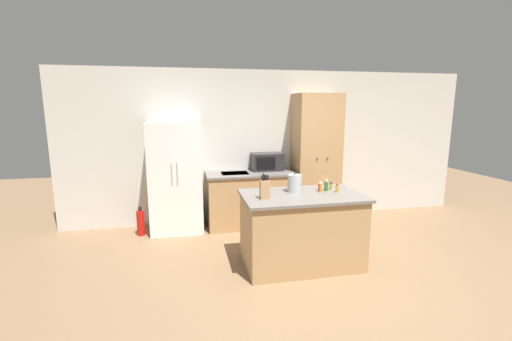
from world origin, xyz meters
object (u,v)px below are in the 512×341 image
knife_block (265,189)px  pantry_cabinet (316,158)px  spice_bottle_short_red (326,185)px  spice_bottle_amber_oil (331,186)px  refrigerator (176,177)px  fire_extinguisher (141,222)px  spice_bottle_green_herb (321,187)px  microwave (267,162)px  spice_bottle_tall_dark (320,187)px  kettle (294,183)px  spice_bottle_pale_salt (337,188)px

knife_block → pantry_cabinet: bearing=52.6°
spice_bottle_short_red → spice_bottle_amber_oil: bearing=24.6°
refrigerator → spice_bottle_amber_oil: (2.01, -1.43, 0.09)m
fire_extinguisher → spice_bottle_green_herb: bearing=-30.7°
microwave → spice_bottle_green_herb: (0.29, -1.66, -0.08)m
knife_block → spice_bottle_tall_dark: (0.79, 0.24, -0.07)m
microwave → fire_extinguisher: (-2.10, -0.25, -0.85)m
pantry_cabinet → knife_block: (-1.31, -1.72, -0.07)m
spice_bottle_short_red → refrigerator: bearing=142.6°
knife_block → spice_bottle_amber_oil: bearing=14.8°
refrigerator → spice_bottle_short_red: bearing=-37.4°
spice_bottle_short_red → kettle: (-0.42, 0.02, 0.04)m
kettle → spice_bottle_amber_oil: bearing=1.7°
knife_block → spice_bottle_tall_dark: 0.83m
spice_bottle_tall_dark → kettle: kettle is taller
kettle → fire_extinguisher: kettle is taller
pantry_cabinet → kettle: bearing=-120.5°
spice_bottle_green_herb → spice_bottle_pale_salt: (0.20, -0.05, -0.01)m
pantry_cabinet → spice_bottle_tall_dark: size_ratio=20.74×
microwave → spice_bottle_short_red: bearing=-76.4°
refrigerator → pantry_cabinet: size_ratio=0.80×
refrigerator → knife_block: refrigerator is taller
spice_bottle_pale_salt → spice_bottle_tall_dark: bearing=142.3°
fire_extinguisher → microwave: bearing=6.8°
microwave → kettle: microwave is taller
microwave → spice_bottle_green_herb: microwave is taller
knife_block → fire_extinguisher: (-1.62, 1.57, -0.83)m
spice_bottle_pale_salt → kettle: size_ratio=0.45×
microwave → spice_bottle_green_herb: size_ratio=3.93×
microwave → spice_bottle_tall_dark: size_ratio=5.01×
spice_bottle_tall_dark → spice_bottle_short_red: spice_bottle_short_red is taller
pantry_cabinet → spice_bottle_amber_oil: pantry_cabinet is taller
refrigerator → microwave: size_ratio=3.29×
spice_bottle_tall_dark → spice_bottle_green_herb: size_ratio=0.78×
kettle → fire_extinguisher: bearing=147.1°
spice_bottle_green_herb → microwave: bearing=99.8°
spice_bottle_amber_oil → spice_bottle_tall_dark: bearing=-175.8°
microwave → knife_block: 1.88m
spice_bottle_tall_dark → spice_bottle_green_herb: spice_bottle_green_herb is taller
knife_block → fire_extinguisher: size_ratio=0.67×
refrigerator → fire_extinguisher: refrigerator is taller
fire_extinguisher → spice_bottle_tall_dark: bearing=-28.9°
pantry_cabinet → knife_block: 2.16m
spice_bottle_green_herb → spice_bottle_pale_salt: 0.21m
spice_bottle_tall_dark → kettle: size_ratio=0.43×
refrigerator → spice_bottle_short_red: (1.93, -1.47, 0.11)m
spice_bottle_tall_dark → spice_bottle_green_herb: 0.09m
knife_block → spice_bottle_pale_salt: knife_block is taller
microwave → knife_block: (-0.48, -1.82, -0.02)m
spice_bottle_pale_salt → knife_block: bearing=-173.8°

